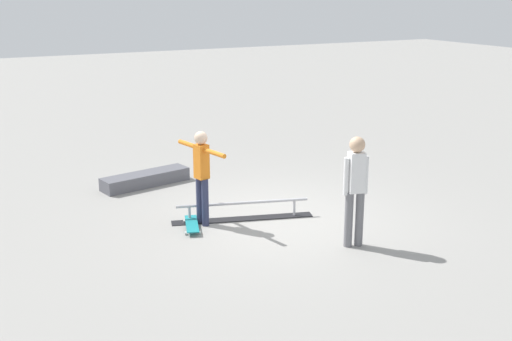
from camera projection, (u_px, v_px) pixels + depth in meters
name	position (u px, v px, depth m)	size (l,w,h in m)	color
ground_plane	(278.00, 217.00, 11.02)	(60.00, 60.00, 0.00)	gray
grind_rail	(243.00, 212.00, 10.89)	(2.41, 0.92, 0.32)	black
skate_ledge	(146.00, 179.00, 12.78)	(1.81, 0.46, 0.26)	#595960
skater_main	(202.00, 171.00, 10.44)	(0.33, 1.28, 1.60)	#2D3351
skateboard_main	(192.00, 224.00, 10.49)	(0.44, 0.82, 0.09)	teal
bystander_white_shirt	(355.00, 185.00, 9.54)	(0.39, 0.25, 1.73)	slate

